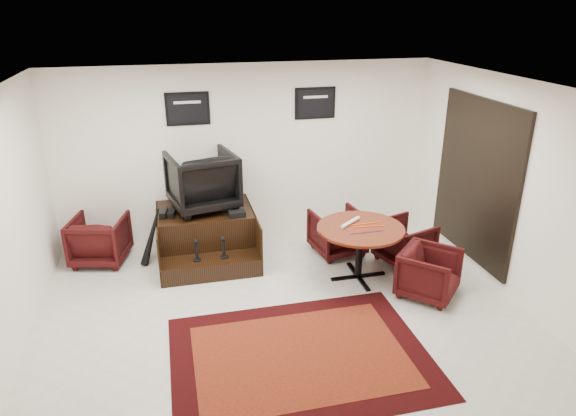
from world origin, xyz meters
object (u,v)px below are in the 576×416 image
at_px(meeting_table, 360,233).
at_px(table_chair_corner, 429,271).
at_px(shine_chair, 202,178).
at_px(table_chair_back, 338,230).
at_px(table_chair_window, 405,240).
at_px(shine_podium, 207,235).
at_px(armchair_side, 99,237).

height_order(meeting_table, table_chair_corner, meeting_table).
relative_size(shine_chair, table_chair_back, 1.28).
xyz_separation_m(table_chair_back, table_chair_corner, (0.77, -1.49, -0.01)).
xyz_separation_m(shine_chair, meeting_table, (2.02, -1.33, -0.53)).
bearing_deg(table_chair_corner, shine_chair, 99.01).
distance_m(meeting_table, table_chair_back, 0.89).
xyz_separation_m(shine_chair, table_chair_corner, (2.75, -1.99, -0.86)).
relative_size(shine_chair, table_chair_window, 1.34).
distance_m(shine_chair, table_chair_window, 3.16).
bearing_deg(table_chair_window, table_chair_back, 41.02).
distance_m(table_chair_window, table_chair_corner, 0.97).
relative_size(table_chair_window, table_chair_corner, 0.99).
relative_size(shine_podium, shine_chair, 1.53).
relative_size(shine_podium, table_chair_corner, 2.04).
bearing_deg(table_chair_back, armchair_side, -17.59).
xyz_separation_m(armchair_side, table_chair_window, (4.42, -1.08, -0.03)).
relative_size(shine_chair, meeting_table, 0.80).
height_order(armchair_side, table_chair_window, armchair_side).
bearing_deg(table_chair_corner, table_chair_window, 38.19).
height_order(shine_chair, table_chair_back, shine_chair).
height_order(shine_chair, table_chair_window, shine_chair).
bearing_deg(table_chair_corner, armchair_side, 109.62).
bearing_deg(table_chair_corner, meeting_table, 92.85).
bearing_deg(shine_chair, armchair_side, -13.94).
distance_m(meeting_table, table_chair_window, 0.95).
xyz_separation_m(meeting_table, table_chair_back, (-0.04, 0.83, -0.31)).
bearing_deg(shine_podium, meeting_table, -30.39).
distance_m(armchair_side, meeting_table, 3.85).
bearing_deg(table_chair_corner, table_chair_back, 72.18).
xyz_separation_m(shine_chair, armchair_side, (-1.56, 0.05, -0.82)).
height_order(meeting_table, table_chair_window, meeting_table).
bearing_deg(table_chair_back, shine_chair, -22.95).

